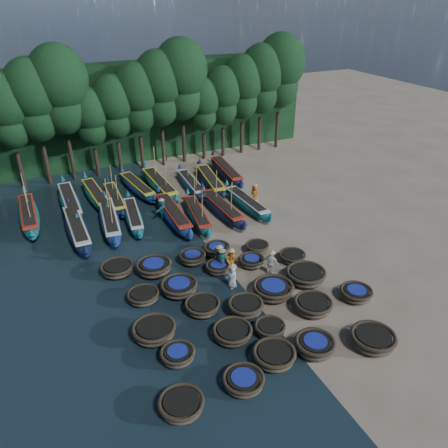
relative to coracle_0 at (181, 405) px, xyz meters
name	(u,v)px	position (x,y,z in m)	size (l,w,h in m)	color
ground	(225,266)	(6.70, 9.53, -0.39)	(120.00, 120.00, 0.00)	gray
foliage_wall	(129,113)	(6.70, 33.03, 4.61)	(40.00, 3.00, 10.00)	black
coracle_0	(181,405)	(0.00, 0.00, 0.00)	(2.15, 2.15, 0.69)	brown
coracle_1	(243,381)	(3.12, 0.00, -0.01)	(2.03, 2.03, 0.66)	brown
coracle_2	(274,356)	(5.22, 0.71, 0.05)	(2.21, 2.21, 0.77)	brown
coracle_3	(315,345)	(7.46, 0.38, 0.10)	(2.13, 2.13, 0.84)	brown
coracle_4	(373,339)	(10.49, -0.55, 0.08)	(2.67, 2.67, 0.82)	brown
coracle_5	(178,355)	(0.88, 2.88, 0.01)	(1.81, 1.81, 0.69)	brown
coracle_6	(232,333)	(4.09, 3.13, 0.01)	(2.43, 2.43, 0.71)	brown
coracle_7	(270,328)	(6.09, 2.58, -0.02)	(1.73, 1.73, 0.65)	brown
coracle_8	(313,305)	(9.31, 3.12, 0.05)	(2.27, 2.27, 0.78)	brown
coracle_9	(356,293)	(12.35, 2.96, 0.02)	(1.99, 1.99, 0.70)	brown
coracle_10	(154,331)	(0.32, 5.01, 0.06)	(2.86, 2.86, 0.80)	brown
coracle_11	(203,306)	(3.50, 5.87, 0.01)	(2.42, 2.42, 0.70)	brown
coracle_12	(246,307)	(5.68, 4.65, 0.08)	(2.09, 2.09, 0.83)	brown
coracle_13	(273,289)	(7.97, 5.38, 0.08)	(2.66, 2.66, 0.82)	brown
coracle_14	(306,275)	(10.62, 5.75, 0.09)	(2.96, 2.96, 0.85)	brown
coracle_15	(143,296)	(0.66, 8.28, -0.02)	(2.35, 2.35, 0.66)	brown
coracle_16	(179,287)	(2.88, 8.09, 0.07)	(2.54, 2.54, 0.79)	brown
coracle_17	(218,267)	(6.02, 9.10, -0.02)	(1.74, 1.74, 0.65)	brown
coracle_18	(252,261)	(8.36, 8.82, -0.01)	(1.76, 1.76, 0.66)	brown
coracle_19	(292,257)	(11.16, 8.11, -0.03)	(1.85, 1.85, 0.63)	brown
coracle_20	(117,269)	(-0.09, 11.77, 0.02)	(2.50, 2.50, 0.72)	brown
coracle_21	(154,267)	(2.12, 10.83, 0.08)	(2.38, 2.38, 0.81)	brown
coracle_22	(192,257)	(4.88, 10.88, 0.04)	(1.87, 1.87, 0.74)	brown
coracle_23	(217,249)	(6.82, 11.12, 0.02)	(1.97, 1.97, 0.72)	brown
coracle_24	(257,247)	(9.55, 10.17, 0.00)	(1.70, 1.70, 0.68)	brown
long_boat_2	(77,229)	(-1.64, 18.08, 0.19)	(1.54, 8.71, 1.53)	#101C3E
long_boat_3	(110,220)	(0.91, 18.43, 0.18)	(2.42, 8.49, 3.63)	navy
long_boat_4	(133,216)	(2.80, 18.44, 0.10)	(2.25, 7.32, 1.30)	#105F60
long_boat_5	(173,214)	(5.76, 17.29, 0.19)	(1.79, 8.73, 1.54)	navy
long_boat_6	(197,215)	(7.52, 16.46, 0.13)	(2.50, 7.62, 3.27)	#105F60
long_boat_7	(222,208)	(9.78, 16.61, 0.16)	(1.63, 8.22, 3.49)	#101C3E
long_boat_8	(247,203)	(12.15, 16.64, 0.13)	(1.66, 7.72, 1.36)	#105F60
long_boat_9	(29,215)	(-4.77, 22.11, 0.20)	(1.56, 8.76, 3.72)	#105F60
long_boat_10	(70,202)	(-1.43, 23.22, 0.20)	(1.56, 8.83, 1.55)	#105F60
long_boat_11	(96,195)	(0.85, 23.73, 0.16)	(1.90, 8.17, 1.44)	#105F60
long_boat_12	(115,199)	(2.20, 22.31, 0.12)	(1.70, 7.62, 3.24)	#101C3E
long_boat_13	(137,187)	(4.65, 23.92, 0.14)	(2.37, 7.87, 1.40)	navy
long_boat_14	(159,185)	(6.58, 23.34, 0.22)	(1.76, 9.12, 3.87)	#105F60
long_boat_15	(191,184)	(9.36, 22.44, 0.12)	(1.77, 7.57, 3.22)	navy
long_boat_16	(211,181)	(11.26, 22.26, 0.18)	(2.64, 8.42, 1.50)	#101C3E
long_boat_17	(226,171)	(13.64, 23.78, 0.19)	(2.40, 8.70, 1.54)	#101C3E
fisherman_0	(232,276)	(6.10, 7.22, 0.50)	(0.64, 0.88, 1.86)	silver
fisherman_1	(222,259)	(6.33, 9.18, 0.52)	(0.68, 0.69, 1.80)	#19676C
fisherman_2	(231,260)	(6.79, 8.77, 0.52)	(1.03, 0.94, 1.93)	#B96318
fisherman_3	(219,257)	(6.27, 9.51, 0.50)	(0.67, 1.12, 1.91)	black
fisherman_4	(271,262)	(9.01, 7.40, 0.54)	(0.98, 1.06, 1.95)	silver
fisherman_5	(162,209)	(5.05, 17.91, 0.52)	(1.50, 1.55, 1.97)	#19676C
fisherman_6	(255,193)	(13.23, 17.24, 0.56)	(0.75, 0.98, 1.99)	#B96318
tree_2	(6,110)	(-4.70, 29.53, 6.93)	(4.51, 4.51, 10.63)	black
tree_3	(33,99)	(-2.40, 29.53, 7.60)	(4.92, 4.92, 11.60)	black
tree_4	(59,89)	(-0.10, 29.53, 8.28)	(5.34, 5.34, 12.58)	black
tree_5	(90,116)	(2.20, 29.53, 5.58)	(3.68, 3.68, 8.68)	black
tree_6	(114,107)	(4.50, 29.53, 6.25)	(4.09, 4.09, 9.65)	black
tree_7	(137,97)	(6.80, 29.53, 6.93)	(4.51, 4.51, 10.63)	black
tree_8	(159,88)	(9.10, 29.53, 7.60)	(4.92, 4.92, 11.60)	black
tree_9	(181,79)	(11.40, 29.53, 8.28)	(5.34, 5.34, 12.58)	black
tree_10	(203,104)	(13.70, 29.53, 5.58)	(3.68, 3.68, 8.68)	black
tree_11	(223,95)	(16.00, 29.53, 6.25)	(4.09, 4.09, 9.65)	black
tree_12	(242,87)	(18.30, 29.53, 6.93)	(4.51, 4.51, 10.63)	black
tree_13	(262,78)	(20.60, 29.53, 7.60)	(4.92, 4.92, 11.60)	black
tree_14	(280,70)	(22.90, 29.53, 8.28)	(5.34, 5.34, 12.58)	black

